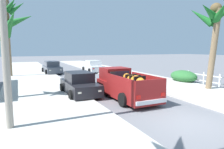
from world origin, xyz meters
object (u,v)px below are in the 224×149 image
Objects in this scene: pickup_truck at (125,86)px; car_right_near at (52,68)px; palm_tree_left_fore at (7,10)px; hedge_bush at (183,76)px; car_left_mid at (80,84)px; palm_tree_right_mid at (3,29)px; car_left_near at (93,67)px; palm_tree_left_mid at (215,21)px.

car_right_near is at bearing 98.23° from pickup_truck.
palm_tree_left_fore is 2.95× the size of hedge_bush.
palm_tree_right_mid reaches higher than car_left_mid.
pickup_truck reaches higher than car_left_near.
palm_tree_left_mid is (9.08, -15.63, 4.29)m from car_right_near.
palm_tree_left_fore is at bearing 134.33° from palm_tree_left_mid.
car_left_near is at bearing 113.32° from hedge_bush.
car_left_near is 15.97m from palm_tree_left_mid.
palm_tree_left_mid reaches higher than pickup_truck.
pickup_truck reaches higher than car_left_mid.
car_left_near is (2.98, 14.33, -0.10)m from pickup_truck.
pickup_truck reaches higher than hedge_bush.
palm_tree_left_mid is at bearing -45.67° from palm_tree_left_fore.
car_left_mid is 10.15m from hedge_bush.
palm_tree_left_mid reaches higher than car_left_near.
car_right_near is 18.58m from palm_tree_left_mid.
pickup_truck is 3.15m from car_left_mid.
hedge_bush is at bearing 76.09° from palm_tree_left_mid.
pickup_truck is 8.41m from hedge_bush.
hedge_bush is (7.81, 3.11, -0.26)m from pickup_truck.
palm_tree_right_mid is at bearing -129.71° from car_left_near.
car_left_mid is at bearing -90.50° from car_right_near.
pickup_truck is 1.22× the size of car_left_near.
palm_tree_left_mid is 5.84m from hedge_bush.
car_right_near is at bearing 70.08° from palm_tree_right_mid.
car_left_mid is at bearing -174.58° from hedge_bush.
car_left_mid is 0.80× the size of palm_tree_right_mid.
palm_tree_right_mid is (-9.64, -11.61, 3.49)m from car_left_near.
car_left_mid is (-2.29, 2.16, -0.10)m from pickup_truck.
car_left_near is 0.80× the size of palm_tree_right_mid.
hedge_bush is at bearing 5.42° from car_left_mid.
palm_tree_left_fore reaches higher than palm_tree_right_mid.
car_left_near is 5.21m from car_right_near.
car_right_near is 7.96m from palm_tree_left_fore.
pickup_truck is 0.98× the size of palm_tree_right_mid.
palm_tree_left_fore is 1.55× the size of palm_tree_right_mid.
car_left_near is 1.00× the size of car_left_mid.
palm_tree_left_fore reaches higher than car_left_near.
car_right_near is at bearing 129.88° from hedge_bush.
car_left_near is at bearing 104.78° from palm_tree_left_mid.
palm_tree_right_mid is (-6.66, 2.72, 3.39)m from pickup_truck.
hedge_bush is at bearing 1.56° from palm_tree_right_mid.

